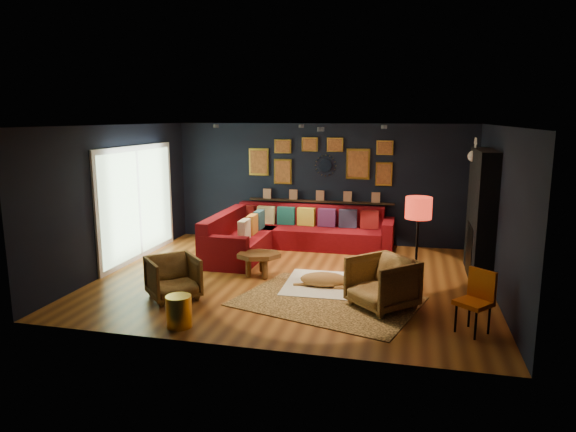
% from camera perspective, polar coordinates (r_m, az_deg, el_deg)
% --- Properties ---
extents(floor, '(6.50, 6.50, 0.00)m').
position_cam_1_polar(floor, '(8.89, 0.51, -6.96)').
color(floor, '#9A5721').
rests_on(floor, ground).
extents(room_walls, '(6.50, 6.50, 6.50)m').
position_cam_1_polar(room_walls, '(8.54, 0.53, 3.27)').
color(room_walls, black).
rests_on(room_walls, ground).
extents(sectional, '(3.41, 2.69, 0.86)m').
position_cam_1_polar(sectional, '(10.64, -0.52, -2.15)').
color(sectional, maroon).
rests_on(sectional, ground).
extents(ledge, '(3.20, 0.12, 0.04)m').
position_cam_1_polar(ledge, '(11.24, 3.59, 1.64)').
color(ledge, black).
rests_on(ledge, room_walls).
extents(gallery_wall, '(3.15, 0.04, 1.02)m').
position_cam_1_polar(gallery_wall, '(11.16, 3.61, 6.17)').
color(gallery_wall, gold).
rests_on(gallery_wall, room_walls).
extents(sunburst_mirror, '(0.47, 0.16, 0.47)m').
position_cam_1_polar(sunburst_mirror, '(11.16, 4.18, 5.60)').
color(sunburst_mirror, silver).
rests_on(sunburst_mirror, room_walls).
extents(fireplace, '(0.31, 1.60, 2.20)m').
position_cam_1_polar(fireplace, '(9.38, 20.57, -0.28)').
color(fireplace, black).
rests_on(fireplace, ground).
extents(deer_head, '(0.50, 0.28, 0.45)m').
position_cam_1_polar(deer_head, '(9.75, 20.90, 6.22)').
color(deer_head, white).
rests_on(deer_head, fireplace).
extents(sliding_door, '(0.06, 2.80, 2.20)m').
position_cam_1_polar(sliding_door, '(10.35, -16.33, 1.41)').
color(sliding_door, white).
rests_on(sliding_door, ground).
extents(ceiling_spots, '(3.30, 2.50, 0.06)m').
position_cam_1_polar(ceiling_spots, '(9.24, 1.67, 9.86)').
color(ceiling_spots, black).
rests_on(ceiling_spots, room_walls).
extents(shag_rug, '(1.99, 1.47, 0.03)m').
position_cam_1_polar(shag_rug, '(8.55, 6.32, -7.68)').
color(shag_rug, silver).
rests_on(shag_rug, ground).
extents(leopard_rug, '(2.99, 2.49, 0.01)m').
position_cam_1_polar(leopard_rug, '(7.84, 4.36, -9.44)').
color(leopard_rug, tan).
rests_on(leopard_rug, ground).
extents(coffee_table, '(0.92, 0.79, 0.39)m').
position_cam_1_polar(coffee_table, '(8.94, -3.26, -4.61)').
color(coffee_table, brown).
rests_on(coffee_table, shag_rug).
extents(pouf, '(0.51, 0.51, 0.33)m').
position_cam_1_polar(pouf, '(10.45, -3.86, -3.16)').
color(pouf, maroon).
rests_on(pouf, shag_rug).
extents(armchair_left, '(0.97, 0.97, 0.73)m').
position_cam_1_polar(armchair_left, '(8.04, -12.64, -6.48)').
color(armchair_left, '#C48A41').
rests_on(armchair_left, ground).
extents(armchair_right, '(1.10, 1.10, 0.83)m').
position_cam_1_polar(armchair_right, '(7.58, 10.43, -7.07)').
color(armchair_right, '#C48A41').
rests_on(armchair_right, ground).
extents(gold_stool, '(0.34, 0.34, 0.42)m').
position_cam_1_polar(gold_stool, '(7.04, -12.03, -10.32)').
color(gold_stool, gold).
rests_on(gold_stool, ground).
extents(orange_chair, '(0.54, 0.54, 0.82)m').
position_cam_1_polar(orange_chair, '(7.06, 20.26, -8.37)').
color(orange_chair, black).
rests_on(orange_chair, ground).
extents(floor_lamp, '(0.42, 0.42, 1.50)m').
position_cam_1_polar(floor_lamp, '(8.33, 14.29, 0.39)').
color(floor_lamp, black).
rests_on(floor_lamp, ground).
extents(dog, '(1.11, 0.63, 0.33)m').
position_cam_1_polar(dog, '(8.41, 4.03, -6.76)').
color(dog, '#9D743F').
rests_on(dog, leopard_rug).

